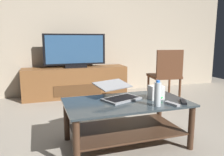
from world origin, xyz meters
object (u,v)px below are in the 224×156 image
object	(u,v)px
cell_phone	(158,91)
coffee_table	(126,115)
tv_remote	(183,102)
soundbar_remote	(172,104)
television	(75,51)
water_bottle_near	(158,94)
media_cabinet	(76,82)
dining_chair	(166,74)
laptop	(118,93)
router_box	(156,92)

from	to	relation	value
cell_phone	coffee_table	bearing A→B (deg)	-171.47
tv_remote	soundbar_remote	xyz separation A→B (m)	(-0.14, -0.03, 0.00)
television	water_bottle_near	size ratio (longest dim) A/B	4.61
media_cabinet	tv_remote	world-z (taller)	media_cabinet
dining_chair	laptop	bearing A→B (deg)	-141.18
tv_remote	soundbar_remote	distance (m)	0.15
dining_chair	laptop	distance (m)	1.47
laptop	water_bottle_near	world-z (taller)	water_bottle_near
water_bottle_near	soundbar_remote	distance (m)	0.18
coffee_table	tv_remote	size ratio (longest dim) A/B	7.55
water_bottle_near	cell_phone	bearing A→B (deg)	59.20
dining_chair	cell_phone	bearing A→B (deg)	-127.04
router_box	dining_chair	bearing A→B (deg)	53.72
router_box	laptop	bearing A→B (deg)	158.92
media_cabinet	soundbar_remote	xyz separation A→B (m)	(0.51, -2.35, 0.19)
television	router_box	size ratio (longest dim) A/B	7.81
water_bottle_near	tv_remote	size ratio (longest dim) A/B	1.51
tv_remote	soundbar_remote	size ratio (longest dim) A/B	1.00
media_cabinet	tv_remote	size ratio (longest dim) A/B	11.76
coffee_table	laptop	xyz separation A→B (m)	(-0.04, 0.12, 0.20)
media_cabinet	television	xyz separation A→B (m)	(0.00, -0.02, 0.56)
coffee_table	tv_remote	xyz separation A→B (m)	(0.50, -0.22, 0.15)
coffee_table	dining_chair	bearing A→B (deg)	43.54
media_cabinet	dining_chair	distance (m)	1.66
coffee_table	tv_remote	distance (m)	0.57
cell_phone	television	bearing A→B (deg)	91.52
dining_chair	router_box	distance (m)	1.32
router_box	water_bottle_near	size ratio (longest dim) A/B	0.59
coffee_table	router_box	size ratio (longest dim) A/B	8.47
dining_chair	tv_remote	bearing A→B (deg)	-115.19
dining_chair	router_box	size ratio (longest dim) A/B	6.30
coffee_table	media_cabinet	size ratio (longest dim) A/B	0.64
laptop	router_box	distance (m)	0.39
laptop	water_bottle_near	xyz separation A→B (m)	(0.25, -0.37, 0.05)
laptop	dining_chair	bearing A→B (deg)	38.82
dining_chair	water_bottle_near	xyz separation A→B (m)	(-0.89, -1.29, 0.05)
television	coffee_table	bearing A→B (deg)	-85.93
laptop	soundbar_remote	distance (m)	0.55
water_bottle_near	media_cabinet	bearing A→B (deg)	98.64
coffee_table	media_cabinet	xyz separation A→B (m)	(-0.15, 2.10, -0.04)
television	dining_chair	bearing A→B (deg)	-39.58
dining_chair	water_bottle_near	size ratio (longest dim) A/B	3.72
cell_phone	dining_chair	bearing A→B (deg)	34.99
television	laptop	world-z (taller)	television
laptop	soundbar_remote	world-z (taller)	laptop
laptop	router_box	world-z (taller)	laptop
laptop	soundbar_remote	bearing A→B (deg)	-42.88
television	laptop	distance (m)	1.99
coffee_table	water_bottle_near	bearing A→B (deg)	-49.20
television	tv_remote	world-z (taller)	television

